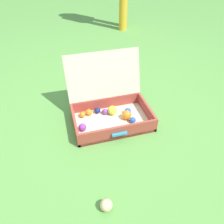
% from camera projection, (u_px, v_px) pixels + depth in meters
% --- Properties ---
extents(ground_plane, '(16.00, 16.00, 0.00)m').
position_uv_depth(ground_plane, '(101.00, 118.00, 1.76)').
color(ground_plane, '#569342').
extents(open_suitcase, '(0.59, 0.52, 0.47)m').
position_uv_depth(open_suitcase, '(109.00, 107.00, 1.70)').
color(open_suitcase, beige).
rests_on(open_suitcase, ground).
extents(stray_ball_on_grass, '(0.07, 0.07, 0.07)m').
position_uv_depth(stray_ball_on_grass, '(106.00, 205.00, 1.16)').
color(stray_ball_on_grass, '#D1B784').
rests_on(stray_ball_on_grass, ground).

